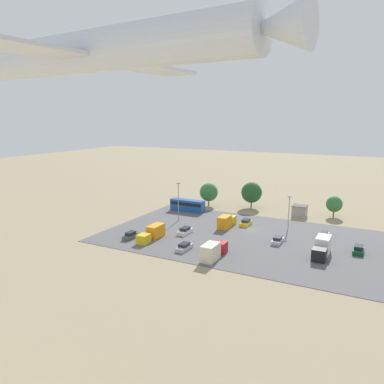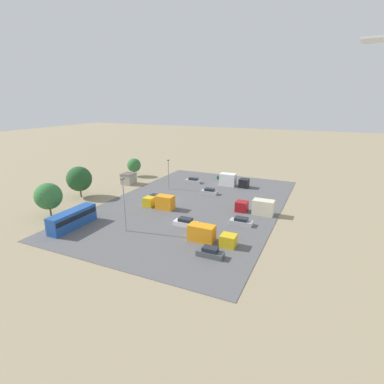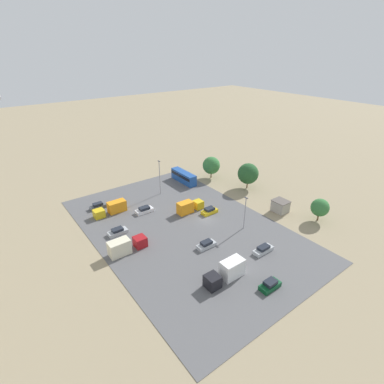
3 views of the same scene
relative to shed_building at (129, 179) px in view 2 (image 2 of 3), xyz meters
name	(u,v)px [view 2 (image 2 of 3)]	position (x,y,z in m)	size (l,w,h in m)	color
ground_plane	(168,200)	(8.42, 17.86, -1.57)	(400.00, 400.00, 0.00)	gray
parking_lot_surface	(193,204)	(8.42, 24.61, -1.53)	(61.01, 39.09, 0.08)	#565659
shed_building	(129,179)	(0.00, 0.00, 0.00)	(3.97, 3.49, 3.13)	#9E998E
bus	(72,218)	(30.22, 9.17, 0.31)	(10.24, 2.59, 3.35)	#1E4C9E
parked_car_0	(193,181)	(-8.95, 16.68, -0.88)	(1.78, 4.70, 1.46)	#ADB2B7
parked_car_1	(209,192)	(-0.58, 25.11, -0.87)	(1.79, 4.30, 1.50)	#ADB2B7
parked_car_2	(156,198)	(10.11, 15.33, -0.83)	(1.97, 4.30, 1.60)	gold
parked_car_3	(224,177)	(-16.60, 23.67, -0.82)	(1.95, 4.08, 1.62)	#0C4723
parked_car_4	(241,222)	(15.45, 38.12, -0.89)	(1.92, 4.45, 1.43)	#ADB2B7
parked_car_5	(185,222)	(20.53, 28.44, -0.85)	(1.96, 4.61, 1.54)	silver
parked_car_6	(210,253)	(29.73, 37.24, -0.84)	(1.73, 4.28, 1.56)	#4C5156
parked_truck_0	(257,207)	(8.27, 39.53, -0.03)	(2.48, 8.13, 3.20)	maroon
parked_truck_1	(209,235)	(25.19, 35.21, -0.17)	(2.34, 8.40, 2.88)	gold
parked_truck_2	(232,181)	(-10.23, 28.22, 0.09)	(2.56, 8.20, 3.46)	black
parked_truck_3	(160,202)	(14.00, 19.01, -0.09)	(2.34, 7.31, 3.06)	gold
tree_near_shed	(48,196)	(27.59, 0.14, 2.74)	(5.58, 5.58, 7.11)	brown
tree_apron_mid	(79,179)	(15.13, -3.61, 3.12)	(6.17, 6.17, 7.78)	brown
tree_apron_far	(134,165)	(-8.42, -3.91, 2.02)	(4.35, 4.35, 5.77)	brown
light_pole_lot_centre	(168,173)	(-0.05, 13.33, 2.99)	(0.90, 0.28, 8.11)	gray
light_pole_lot_edge	(124,203)	(27.40, 19.44, 4.00)	(0.90, 0.28, 10.10)	gray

